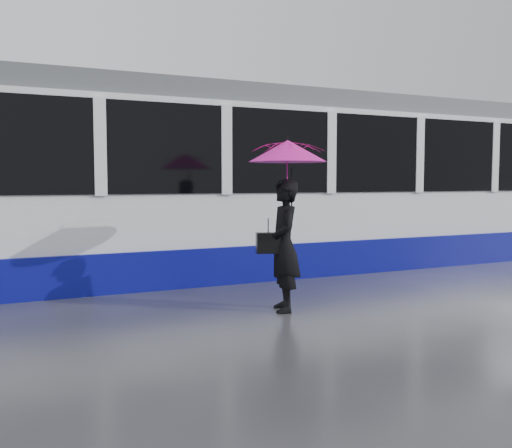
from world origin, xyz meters
TOP-DOWN VIEW (x-y plane):
  - ground at (0.00, 0.00)m, footprint 90.00×90.00m
  - rails at (0.00, 2.50)m, footprint 34.00×1.51m
  - tram at (3.01, 2.50)m, footprint 26.00×2.56m
  - woman at (0.46, -0.80)m, footprint 0.57×0.72m
  - umbrella at (0.51, -0.80)m, footprint 1.26×1.26m
  - handbag at (0.24, -0.78)m, footprint 0.33×0.21m

SIDE VIEW (x-z plane):
  - ground at x=0.00m, z-range 0.00..0.00m
  - rails at x=0.00m, z-range 0.00..0.02m
  - woman at x=0.46m, z-range 0.00..1.72m
  - handbag at x=0.24m, z-range 0.68..1.13m
  - tram at x=3.01m, z-range -0.04..3.31m
  - umbrella at x=0.51m, z-range 1.31..2.47m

